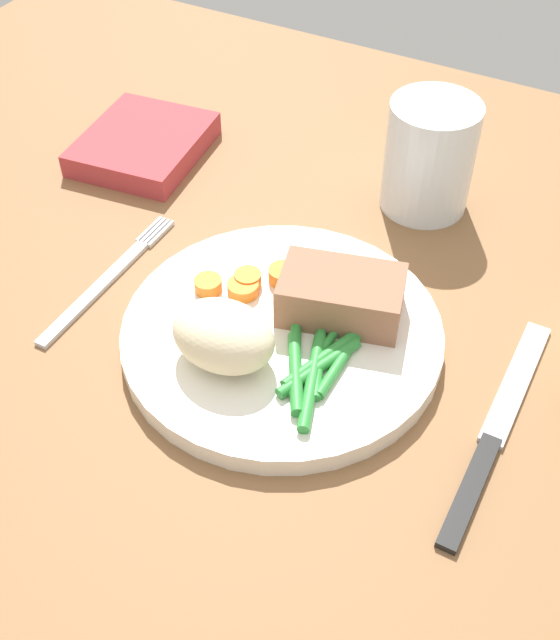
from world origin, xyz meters
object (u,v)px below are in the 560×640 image
(dinner_plate, at_px, (280,337))
(water_glass, at_px, (428,164))
(meat_portion, at_px, (343,296))
(napkin, at_px, (144,144))
(knife, at_px, (495,431))
(fork, at_px, (108,278))

(dinner_plate, relative_size, water_glass, 2.40)
(meat_portion, xyz_separation_m, napkin, (-0.26, 0.12, -0.02))
(knife, distance_m, water_glass, 0.25)
(knife, bearing_deg, dinner_plate, -179.61)
(napkin, bearing_deg, meat_portion, -24.77)
(meat_portion, relative_size, water_glass, 0.91)
(fork, height_order, knife, knife)
(dinner_plate, xyz_separation_m, napkin, (-0.23, 0.16, 0.00))
(water_glass, bearing_deg, napkin, -168.60)
(dinner_plate, height_order, meat_portion, meat_portion)
(meat_portion, xyz_separation_m, knife, (0.13, -0.04, -0.03))
(fork, xyz_separation_m, knife, (0.32, -0.00, -0.00))
(dinner_plate, bearing_deg, knife, -1.00)
(knife, xyz_separation_m, napkin, (-0.39, 0.16, 0.01))
(dinner_plate, height_order, fork, dinner_plate)
(water_glass, bearing_deg, meat_portion, -89.55)
(fork, relative_size, knife, 0.81)
(meat_portion, bearing_deg, water_glass, 90.45)
(fork, bearing_deg, knife, -0.64)
(dinner_plate, distance_m, fork, 0.15)
(fork, xyz_separation_m, water_glass, (0.18, 0.21, 0.04))
(dinner_plate, bearing_deg, water_glass, 81.83)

